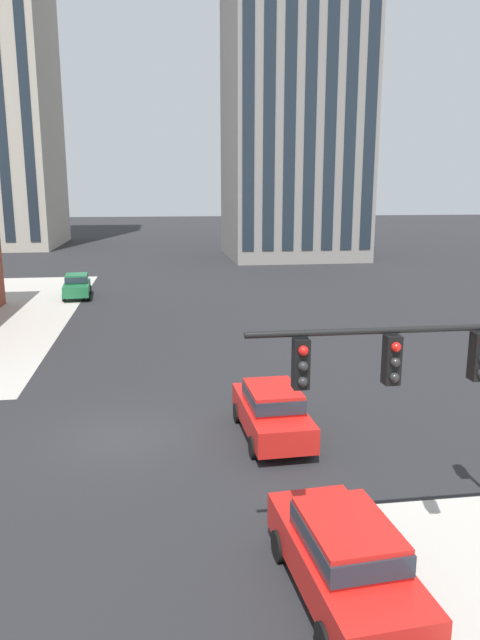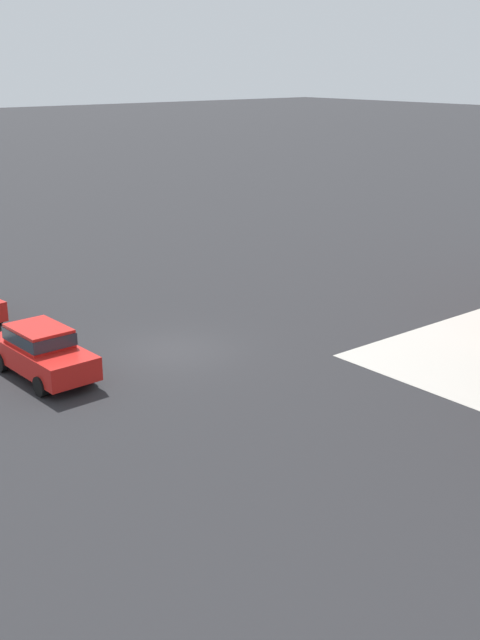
% 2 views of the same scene
% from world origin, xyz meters
% --- Properties ---
extents(ground_plane, '(320.00, 320.00, 0.00)m').
position_xyz_m(ground_plane, '(0.00, 0.00, 0.00)').
color(ground_plane, '#262628').
extents(car_main_northbound_near, '(2.00, 4.46, 1.68)m').
position_xyz_m(car_main_northbound_near, '(4.69, -0.67, 0.92)').
color(car_main_northbound_near, red).
rests_on(car_main_northbound_near, ground).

